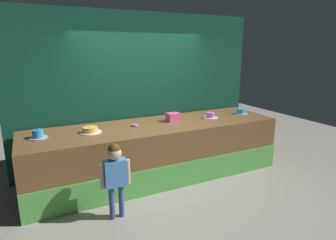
% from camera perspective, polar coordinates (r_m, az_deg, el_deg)
% --- Properties ---
extents(ground_plane, '(12.00, 12.00, 0.00)m').
position_cam_1_polar(ground_plane, '(4.76, 0.81, -13.65)').
color(ground_plane, gray).
extents(stage_platform, '(4.37, 1.22, 0.94)m').
position_cam_1_polar(stage_platform, '(5.06, -2.29, -6.10)').
color(stage_platform, brown).
rests_on(stage_platform, ground_plane).
extents(curtain_backdrop, '(4.72, 0.08, 2.86)m').
position_cam_1_polar(curtain_backdrop, '(5.46, -5.45, 5.76)').
color(curtain_backdrop, '#144C38').
rests_on(curtain_backdrop, ground_plane).
extents(child_figure, '(0.40, 0.19, 1.05)m').
position_cam_1_polar(child_figure, '(3.82, -10.49, -9.91)').
color(child_figure, '#3F4C8C').
rests_on(child_figure, ground_plane).
extents(pink_box, '(0.23, 0.18, 0.15)m').
position_cam_1_polar(pink_box, '(5.14, 1.02, 0.60)').
color(pink_box, '#EC5C98').
rests_on(pink_box, stage_platform).
extents(donut, '(0.11, 0.11, 0.04)m').
position_cam_1_polar(donut, '(4.83, -6.65, -1.04)').
color(donut, '#CC66D8').
rests_on(donut, stage_platform).
extents(cake_far_left, '(0.27, 0.27, 0.15)m').
position_cam_1_polar(cake_far_left, '(4.57, -24.49, -2.63)').
color(cake_far_left, silver).
rests_on(cake_far_left, stage_platform).
extents(cake_center_left, '(0.35, 0.35, 0.13)m').
position_cam_1_polar(cake_center_left, '(4.60, -15.20, -1.95)').
color(cake_center_left, white).
rests_on(cake_center_left, stage_platform).
extents(cake_center_right, '(0.29, 0.29, 0.10)m').
position_cam_1_polar(cake_center_right, '(5.44, 8.42, 0.85)').
color(cake_center_right, white).
rests_on(cake_center_right, stage_platform).
extents(cake_far_right, '(0.28, 0.28, 0.10)m').
position_cam_1_polar(cake_far_right, '(5.90, 14.27, 1.61)').
color(cake_far_right, silver).
rests_on(cake_far_right, stage_platform).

